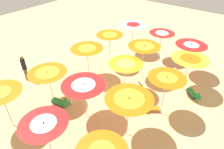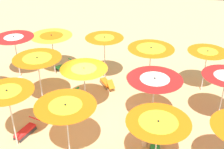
% 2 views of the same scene
% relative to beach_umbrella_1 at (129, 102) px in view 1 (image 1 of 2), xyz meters
% --- Properties ---
extents(ground, '(40.99, 40.99, 0.04)m').
position_rel_beach_umbrella_1_xyz_m(ground, '(2.26, 2.20, -2.24)').
color(ground, '#D1B57F').
extents(beach_umbrella_1, '(2.19, 2.19, 2.47)m').
position_rel_beach_umbrella_1_xyz_m(beach_umbrella_1, '(0.00, 0.00, 0.00)').
color(beach_umbrella_1, silver).
rests_on(beach_umbrella_1, ground).
extents(beach_umbrella_2, '(1.94, 1.94, 2.55)m').
position_rel_beach_umbrella_1_xyz_m(beach_umbrella_2, '(2.37, -0.68, 0.08)').
color(beach_umbrella_2, silver).
rests_on(beach_umbrella_2, ground).
extents(beach_umbrella_3, '(2.19, 2.19, 2.37)m').
position_rel_beach_umbrella_1_xyz_m(beach_umbrella_3, '(5.25, -0.86, -0.10)').
color(beach_umbrella_3, silver).
rests_on(beach_umbrella_3, ground).
extents(beach_umbrella_4, '(2.08, 2.08, 2.37)m').
position_rel_beach_umbrella_1_xyz_m(beach_umbrella_4, '(7.07, -0.28, -0.09)').
color(beach_umbrella_4, silver).
rests_on(beach_umbrella_4, ground).
extents(beach_umbrella_5, '(1.95, 1.95, 2.39)m').
position_rel_beach_umbrella_1_xyz_m(beach_umbrella_5, '(-3.14, 1.88, -0.06)').
color(beach_umbrella_5, silver).
rests_on(beach_umbrella_5, ground).
extents(beach_umbrella_6, '(2.23, 2.23, 2.28)m').
position_rel_beach_umbrella_1_xyz_m(beach_umbrella_6, '(-0.35, 2.47, -0.21)').
color(beach_umbrella_6, silver).
rests_on(beach_umbrella_6, ground).
extents(beach_umbrella_7, '(2.05, 2.05, 2.19)m').
position_rel_beach_umbrella_1_xyz_m(beach_umbrella_7, '(2.69, 2.01, -0.25)').
color(beach_umbrella_7, silver).
rests_on(beach_umbrella_7, ground).
extents(beach_umbrella_8, '(2.13, 2.13, 2.50)m').
position_rel_beach_umbrella_1_xyz_m(beach_umbrella_8, '(4.78, 2.01, 0.06)').
color(beach_umbrella_8, silver).
rests_on(beach_umbrella_8, ground).
extents(beach_umbrella_9, '(1.91, 1.91, 2.32)m').
position_rel_beach_umbrella_1_xyz_m(beach_umbrella_9, '(7.79, 2.19, -0.18)').
color(beach_umbrella_9, silver).
rests_on(beach_umbrella_9, ground).
extents(beach_umbrella_10, '(2.03, 2.03, 2.36)m').
position_rel_beach_umbrella_1_xyz_m(beach_umbrella_10, '(-3.21, 5.07, -0.10)').
color(beach_umbrella_10, silver).
rests_on(beach_umbrella_10, ground).
extents(beach_umbrella_11, '(2.16, 2.16, 2.13)m').
position_rel_beach_umbrella_1_xyz_m(beach_umbrella_11, '(-0.64, 4.98, -0.30)').
color(beach_umbrella_11, silver).
rests_on(beach_umbrella_11, ground).
extents(beach_umbrella_12, '(2.15, 2.15, 2.34)m').
position_rel_beach_umbrella_1_xyz_m(beach_umbrella_12, '(2.51, 4.95, -0.12)').
color(beach_umbrella_12, silver).
rests_on(beach_umbrella_12, ground).
extents(beach_umbrella_13, '(1.94, 1.94, 2.55)m').
position_rel_beach_umbrella_1_xyz_m(beach_umbrella_13, '(4.71, 4.80, 0.08)').
color(beach_umbrella_13, silver).
rests_on(beach_umbrella_13, ground).
extents(beach_umbrella_14, '(2.11, 2.11, 2.52)m').
position_rel_beach_umbrella_1_xyz_m(beach_umbrella_14, '(7.49, 4.58, 0.08)').
color(beach_umbrella_14, silver).
rests_on(beach_umbrella_14, ground).
extents(lounger_0, '(0.51, 1.30, 0.59)m').
position_rel_beach_umbrella_1_xyz_m(lounger_0, '(-0.63, 4.36, -2.01)').
color(lounger_0, '#333338').
rests_on(lounger_0, ground).
extents(lounger_1, '(1.11, 0.96, 0.66)m').
position_rel_beach_umbrella_1_xyz_m(lounger_1, '(3.08, 1.53, -2.01)').
color(lounger_1, olive).
rests_on(lounger_1, ground).
extents(lounger_2, '(0.71, 1.33, 0.56)m').
position_rel_beach_umbrella_1_xyz_m(lounger_2, '(4.64, 4.11, -2.03)').
color(lounger_2, '#333338').
rests_on(lounger_2, ground).
extents(lounger_3, '(1.02, 1.10, 0.51)m').
position_rel_beach_umbrella_1_xyz_m(lounger_3, '(4.95, -1.61, -2.03)').
color(lounger_3, '#333338').
rests_on(lounger_3, ground).
extents(lounger_4, '(1.00, 1.21, 0.57)m').
position_rel_beach_umbrella_1_xyz_m(lounger_4, '(2.16, -0.12, -2.02)').
color(lounger_4, olive).
rests_on(lounger_4, ground).
extents(beachgoer_0, '(0.30, 0.30, 1.84)m').
position_rel_beach_umbrella_1_xyz_m(beachgoer_0, '(-0.35, 8.14, -1.25)').
color(beachgoer_0, brown).
rests_on(beachgoer_0, ground).
extents(beachgoer_1, '(0.30, 0.30, 1.63)m').
position_rel_beach_umbrella_1_xyz_m(beachgoer_1, '(-0.20, 3.88, -1.37)').
color(beachgoer_1, beige).
rests_on(beachgoer_1, ground).
extents(beach_ball, '(0.35, 0.35, 0.35)m').
position_rel_beach_umbrella_1_xyz_m(beach_ball, '(6.75, 0.35, -2.05)').
color(beach_ball, white).
rests_on(beach_ball, ground).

